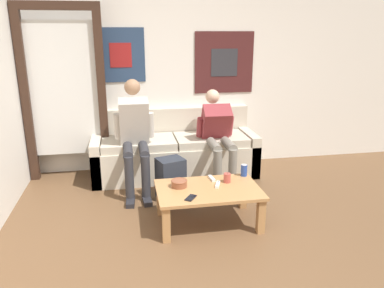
{
  "coord_description": "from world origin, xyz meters",
  "views": [
    {
      "loc": [
        -0.59,
        -2.28,
        1.83
      ],
      "look_at": [
        0.09,
        1.46,
        0.67
      ],
      "focal_mm": 35.0,
      "sensor_mm": 36.0,
      "label": 1
    }
  ],
  "objects_px": {
    "backpack": "(171,179)",
    "pillar_candle": "(227,178)",
    "coffee_table": "(208,194)",
    "game_controller_near_left": "(218,184)",
    "cell_phone": "(191,198)",
    "drink_can_blue": "(244,170)",
    "person_seated_adult": "(135,132)",
    "game_controller_near_right": "(212,178)",
    "ceramic_bowl": "(179,183)",
    "person_seated_teen": "(218,133)",
    "couch": "(175,153)"
  },
  "relations": [
    {
      "from": "couch",
      "to": "backpack",
      "type": "xyz_separation_m",
      "value": [
        -0.14,
        -0.74,
        -0.07
      ]
    },
    {
      "from": "backpack",
      "to": "person_seated_teen",
      "type": "bearing_deg",
      "value": 32.69
    },
    {
      "from": "couch",
      "to": "backpack",
      "type": "distance_m",
      "value": 0.75
    },
    {
      "from": "game_controller_near_left",
      "to": "cell_phone",
      "type": "distance_m",
      "value": 0.39
    },
    {
      "from": "cell_phone",
      "to": "pillar_candle",
      "type": "bearing_deg",
      "value": 35.49
    },
    {
      "from": "person_seated_adult",
      "to": "cell_phone",
      "type": "height_order",
      "value": "person_seated_adult"
    },
    {
      "from": "coffee_table",
      "to": "cell_phone",
      "type": "relative_size",
      "value": 6.66
    },
    {
      "from": "pillar_candle",
      "to": "drink_can_blue",
      "type": "distance_m",
      "value": 0.26
    },
    {
      "from": "game_controller_near_right",
      "to": "person_seated_teen",
      "type": "bearing_deg",
      "value": 72.16
    },
    {
      "from": "drink_can_blue",
      "to": "person_seated_adult",
      "type": "bearing_deg",
      "value": 145.47
    },
    {
      "from": "couch",
      "to": "person_seated_adult",
      "type": "distance_m",
      "value": 0.75
    },
    {
      "from": "coffee_table",
      "to": "ceramic_bowl",
      "type": "xyz_separation_m",
      "value": [
        -0.27,
        0.09,
        0.1
      ]
    },
    {
      "from": "pillar_candle",
      "to": "cell_phone",
      "type": "bearing_deg",
      "value": -144.51
    },
    {
      "from": "drink_can_blue",
      "to": "cell_phone",
      "type": "height_order",
      "value": "drink_can_blue"
    },
    {
      "from": "couch",
      "to": "backpack",
      "type": "height_order",
      "value": "couch"
    },
    {
      "from": "drink_can_blue",
      "to": "cell_phone",
      "type": "xyz_separation_m",
      "value": [
        -0.64,
        -0.44,
        -0.06
      ]
    },
    {
      "from": "coffee_table",
      "to": "game_controller_near_right",
      "type": "bearing_deg",
      "value": 68.75
    },
    {
      "from": "drink_can_blue",
      "to": "game_controller_near_left",
      "type": "relative_size",
      "value": 0.85
    },
    {
      "from": "person_seated_teen",
      "to": "backpack",
      "type": "height_order",
      "value": "person_seated_teen"
    },
    {
      "from": "pillar_candle",
      "to": "game_controller_near_right",
      "type": "distance_m",
      "value": 0.17
    },
    {
      "from": "ceramic_bowl",
      "to": "backpack",
      "type": "bearing_deg",
      "value": 91.08
    },
    {
      "from": "cell_phone",
      "to": "drink_can_blue",
      "type": "bearing_deg",
      "value": 34.42
    },
    {
      "from": "drink_can_blue",
      "to": "cell_phone",
      "type": "relative_size",
      "value": 0.83
    },
    {
      "from": "person_seated_adult",
      "to": "game_controller_near_left",
      "type": "distance_m",
      "value": 1.26
    },
    {
      "from": "person_seated_adult",
      "to": "person_seated_teen",
      "type": "distance_m",
      "value": 1.01
    },
    {
      "from": "coffee_table",
      "to": "person_seated_teen",
      "type": "bearing_deg",
      "value": 71.46
    },
    {
      "from": "couch",
      "to": "ceramic_bowl",
      "type": "relative_size",
      "value": 13.1
    },
    {
      "from": "ceramic_bowl",
      "to": "pillar_candle",
      "type": "xyz_separation_m",
      "value": [
        0.49,
        0.02,
        0.01
      ]
    },
    {
      "from": "ceramic_bowl",
      "to": "drink_can_blue",
      "type": "height_order",
      "value": "drink_can_blue"
    },
    {
      "from": "coffee_table",
      "to": "person_seated_adult",
      "type": "distance_m",
      "value": 1.26
    },
    {
      "from": "coffee_table",
      "to": "person_seated_teen",
      "type": "height_order",
      "value": "person_seated_teen"
    },
    {
      "from": "person_seated_teen",
      "to": "couch",
      "type": "bearing_deg",
      "value": 146.28
    },
    {
      "from": "couch",
      "to": "person_seated_adult",
      "type": "relative_size",
      "value": 1.63
    },
    {
      "from": "coffee_table",
      "to": "backpack",
      "type": "bearing_deg",
      "value": 113.56
    },
    {
      "from": "couch",
      "to": "game_controller_near_left",
      "type": "bearing_deg",
      "value": -79.55
    },
    {
      "from": "backpack",
      "to": "person_seated_adult",
      "type": "bearing_deg",
      "value": 136.09
    },
    {
      "from": "couch",
      "to": "cell_phone",
      "type": "relative_size",
      "value": 14.0
    },
    {
      "from": "ceramic_bowl",
      "to": "pillar_candle",
      "type": "distance_m",
      "value": 0.49
    },
    {
      "from": "coffee_table",
      "to": "game_controller_near_left",
      "type": "bearing_deg",
      "value": 25.12
    },
    {
      "from": "ceramic_bowl",
      "to": "game_controller_near_left",
      "type": "bearing_deg",
      "value": -6.11
    },
    {
      "from": "coffee_table",
      "to": "person_seated_adult",
      "type": "height_order",
      "value": "person_seated_adult"
    },
    {
      "from": "coffee_table",
      "to": "backpack",
      "type": "relative_size",
      "value": 2.14
    },
    {
      "from": "coffee_table",
      "to": "person_seated_adult",
      "type": "bearing_deg",
      "value": 123.08
    },
    {
      "from": "ceramic_bowl",
      "to": "game_controller_near_left",
      "type": "xyz_separation_m",
      "value": [
        0.38,
        -0.04,
        -0.03
      ]
    },
    {
      "from": "pillar_candle",
      "to": "drink_can_blue",
      "type": "height_order",
      "value": "drink_can_blue"
    },
    {
      "from": "backpack",
      "to": "pillar_candle",
      "type": "bearing_deg",
      "value": -46.81
    },
    {
      "from": "cell_phone",
      "to": "coffee_table",
      "type": "bearing_deg",
      "value": 42.37
    },
    {
      "from": "backpack",
      "to": "drink_can_blue",
      "type": "bearing_deg",
      "value": -28.62
    },
    {
      "from": "cell_phone",
      "to": "person_seated_teen",
      "type": "bearing_deg",
      "value": 65.72
    },
    {
      "from": "person_seated_teen",
      "to": "pillar_candle",
      "type": "xyz_separation_m",
      "value": [
        -0.14,
        -0.94,
        -0.21
      ]
    }
  ]
}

